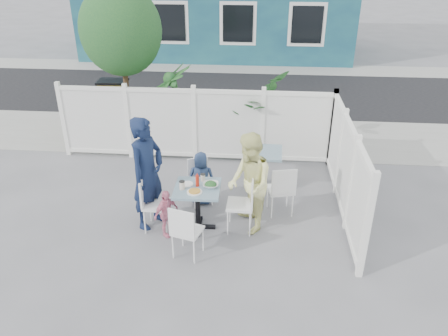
# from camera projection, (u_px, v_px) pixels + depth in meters

# --- Properties ---
(ground) EXTENTS (80.00, 80.00, 0.00)m
(ground) POSITION_uv_depth(u_px,v_px,m) (170.00, 219.00, 7.58)
(ground) COLOR slate
(near_sidewalk) EXTENTS (24.00, 2.60, 0.01)m
(near_sidewalk) POSITION_uv_depth(u_px,v_px,m) (200.00, 135.00, 10.95)
(near_sidewalk) COLOR gray
(near_sidewalk) RESTS_ON ground
(street) EXTENTS (24.00, 5.00, 0.01)m
(street) POSITION_uv_depth(u_px,v_px,m) (215.00, 91.00, 14.24)
(street) COLOR black
(street) RESTS_ON ground
(far_sidewalk) EXTENTS (24.00, 1.60, 0.01)m
(far_sidewalk) POSITION_uv_depth(u_px,v_px,m) (224.00, 68.00, 16.99)
(far_sidewalk) COLOR gray
(far_sidewalk) RESTS_ON ground
(fence_back) EXTENTS (5.86, 0.08, 1.60)m
(fence_back) POSITION_uv_depth(u_px,v_px,m) (195.00, 126.00, 9.35)
(fence_back) COLOR white
(fence_back) RESTS_ON ground
(fence_right) EXTENTS (0.08, 3.66, 1.60)m
(fence_right) POSITION_uv_depth(u_px,v_px,m) (345.00, 170.00, 7.52)
(fence_right) COLOR white
(fence_right) RESTS_ON ground
(tree) EXTENTS (1.80, 1.62, 3.59)m
(tree) POSITION_uv_depth(u_px,v_px,m) (121.00, 31.00, 9.46)
(tree) COLOR #382316
(tree) RESTS_ON ground
(utility_cabinet) EXTENTS (0.69, 0.52, 1.23)m
(utility_cabinet) POSITION_uv_depth(u_px,v_px,m) (115.00, 106.00, 11.02)
(utility_cabinet) COLOR gold
(utility_cabinet) RESTS_ON ground
(potted_shrub_a) EXTENTS (1.30, 1.30, 1.93)m
(potted_shrub_a) POSITION_uv_depth(u_px,v_px,m) (174.00, 107.00, 9.93)
(potted_shrub_a) COLOR #154022
(potted_shrub_a) RESTS_ON ground
(potted_shrub_b) EXTENTS (1.95, 2.06, 1.80)m
(potted_shrub_b) POSITION_uv_depth(u_px,v_px,m) (250.00, 113.00, 9.73)
(potted_shrub_b) COLOR #154022
(potted_shrub_b) RESTS_ON ground
(main_table) EXTENTS (0.75, 0.75, 0.77)m
(main_table) POSITION_uv_depth(u_px,v_px,m) (198.00, 197.00, 7.07)
(main_table) COLOR #465E76
(main_table) RESTS_ON ground
(spare_table) EXTENTS (0.74, 0.74, 0.76)m
(spare_table) POSITION_uv_depth(u_px,v_px,m) (263.00, 159.00, 8.33)
(spare_table) COLOR #465E76
(spare_table) RESTS_ON ground
(chair_left) EXTENTS (0.42, 0.44, 0.95)m
(chair_left) POSITION_uv_depth(u_px,v_px,m) (152.00, 199.00, 7.09)
(chair_left) COLOR white
(chair_left) RESTS_ON ground
(chair_right) EXTENTS (0.44, 0.45, 0.97)m
(chair_right) POSITION_uv_depth(u_px,v_px,m) (245.00, 200.00, 7.04)
(chair_right) COLOR white
(chair_right) RESTS_ON ground
(chair_back) EXTENTS (0.50, 0.49, 0.84)m
(chair_back) POSITION_uv_depth(u_px,v_px,m) (199.00, 178.00, 7.89)
(chair_back) COLOR white
(chair_back) RESTS_ON ground
(chair_near) EXTENTS (0.50, 0.49, 0.90)m
(chair_near) POSITION_uv_depth(u_px,v_px,m) (185.00, 229.00, 6.40)
(chair_near) COLOR white
(chair_near) RESTS_ON ground
(chair_spare) EXTENTS (0.51, 0.49, 0.94)m
(chair_spare) POSITION_uv_depth(u_px,v_px,m) (282.00, 188.00, 7.45)
(chair_spare) COLOR white
(chair_spare) RESTS_ON ground
(man) EXTENTS (0.70, 0.82, 1.91)m
(man) POSITION_uv_depth(u_px,v_px,m) (147.00, 173.00, 7.03)
(man) COLOR #111C3B
(man) RESTS_ON ground
(woman) EXTENTS (0.86, 0.97, 1.68)m
(woman) POSITION_uv_depth(u_px,v_px,m) (249.00, 184.00, 6.96)
(woman) COLOR #E6E74D
(woman) RESTS_ON ground
(boy) EXTENTS (0.51, 0.35, 1.00)m
(boy) POSITION_uv_depth(u_px,v_px,m) (201.00, 178.00, 7.84)
(boy) COLOR navy
(boy) RESTS_ON ground
(toddler) EXTENTS (0.45, 0.50, 0.82)m
(toddler) POSITION_uv_depth(u_px,v_px,m) (166.00, 213.00, 6.98)
(toddler) COLOR pink
(toddler) RESTS_ON ground
(plate_main) EXTENTS (0.25, 0.25, 0.02)m
(plate_main) POSITION_uv_depth(u_px,v_px,m) (195.00, 192.00, 6.85)
(plate_main) COLOR white
(plate_main) RESTS_ON main_table
(plate_side) EXTENTS (0.20, 0.20, 0.01)m
(plate_side) POSITION_uv_depth(u_px,v_px,m) (187.00, 184.00, 7.08)
(plate_side) COLOR white
(plate_side) RESTS_ON main_table
(salad_bowl) EXTENTS (0.25, 0.25, 0.06)m
(salad_bowl) POSITION_uv_depth(u_px,v_px,m) (211.00, 185.00, 7.00)
(salad_bowl) COLOR white
(salad_bowl) RESTS_ON main_table
(coffee_cup_a) EXTENTS (0.09, 0.09, 0.13)m
(coffee_cup_a) POSITION_uv_depth(u_px,v_px,m) (182.00, 185.00, 6.92)
(coffee_cup_a) COLOR beige
(coffee_cup_a) RESTS_ON main_table
(coffee_cup_b) EXTENTS (0.08, 0.08, 0.12)m
(coffee_cup_b) POSITION_uv_depth(u_px,v_px,m) (203.00, 178.00, 7.17)
(coffee_cup_b) COLOR beige
(coffee_cup_b) RESTS_ON main_table
(ketchup_bottle) EXTENTS (0.06, 0.06, 0.19)m
(ketchup_bottle) POSITION_uv_depth(u_px,v_px,m) (197.00, 181.00, 6.99)
(ketchup_bottle) COLOR #B32111
(ketchup_bottle) RESTS_ON main_table
(salt_shaker) EXTENTS (0.03, 0.03, 0.07)m
(salt_shaker) POSITION_uv_depth(u_px,v_px,m) (196.00, 179.00, 7.17)
(salt_shaker) COLOR white
(salt_shaker) RESTS_ON main_table
(pepper_shaker) EXTENTS (0.03, 0.03, 0.07)m
(pepper_shaker) POSITION_uv_depth(u_px,v_px,m) (198.00, 178.00, 7.20)
(pepper_shaker) COLOR black
(pepper_shaker) RESTS_ON main_table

